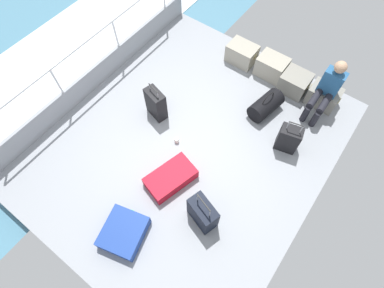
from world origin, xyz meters
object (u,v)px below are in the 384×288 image
suitcase_1 (171,178)px  paper_cup (177,140)px  suitcase_3 (156,104)px  duffel_bag (266,105)px  passenger_seated (327,89)px  suitcase_0 (288,139)px  suitcase_4 (203,213)px  suitcase_2 (124,232)px  cargo_crate_2 (295,83)px  cargo_crate_3 (323,96)px  cargo_crate_1 (272,67)px  cargo_crate_0 (242,54)px

suitcase_1 → paper_cup: 0.73m
suitcase_3 → duffel_bag: suitcase_3 is taller
passenger_seated → suitcase_3: (-2.26, -1.82, -0.25)m
suitcase_0 → suitcase_3: bearing=-160.7°
suitcase_1 → suitcase_4: bearing=-14.9°
suitcase_2 → suitcase_4: suitcase_4 is taller
cargo_crate_2 → suitcase_1: size_ratio=0.61×
cargo_crate_2 → suitcase_3: 2.60m
cargo_crate_2 → cargo_crate_3: bearing=3.2°
suitcase_2 → paper_cup: bearing=101.7°
cargo_crate_1 → cargo_crate_3: 1.10m
cargo_crate_3 → paper_cup: cargo_crate_3 is taller
cargo_crate_3 → paper_cup: (-1.62, -2.25, -0.13)m
suitcase_3 → cargo_crate_0: bearing=75.6°
cargo_crate_0 → suitcase_4: (1.25, -3.09, 0.07)m
suitcase_1 → paper_cup: bearing=120.6°
suitcase_4 → cargo_crate_0: bearing=112.0°
suitcase_0 → paper_cup: size_ratio=7.12×
passenger_seated → duffel_bag: bearing=-139.9°
passenger_seated → duffel_bag: passenger_seated is taller
suitcase_2 → duffel_bag: 3.19m
cargo_crate_2 → duffel_bag: duffel_bag is taller
cargo_crate_0 → suitcase_4: size_ratio=0.80×
suitcase_2 → cargo_crate_0: bearing=96.8°
suitcase_3 → cargo_crate_1: bearing=60.4°
cargo_crate_0 → cargo_crate_3: size_ratio=1.04×
cargo_crate_1 → suitcase_0: suitcase_0 is taller
suitcase_1 → suitcase_0: bearing=54.5°
suitcase_1 → paper_cup: (-0.37, 0.62, -0.06)m
cargo_crate_1 → suitcase_1: 2.93m
cargo_crate_3 → passenger_seated: (0.00, -0.18, 0.37)m
duffel_bag → passenger_seated: bearing=40.1°
cargo_crate_3 → paper_cup: size_ratio=5.63×
cargo_crate_0 → cargo_crate_2: size_ratio=1.11×
cargo_crate_3 → suitcase_2: cargo_crate_3 is taller
duffel_bag → cargo_crate_1: bearing=113.1°
cargo_crate_0 → suitcase_1: cargo_crate_0 is taller
cargo_crate_2 → suitcase_2: (-0.71, -3.91, -0.08)m
passenger_seated → suitcase_0: passenger_seated is taller
duffel_bag → cargo_crate_3: bearing=47.3°
cargo_crate_2 → passenger_seated: size_ratio=0.50×
cargo_crate_1 → passenger_seated: bearing=-11.8°
cargo_crate_2 → suitcase_2: cargo_crate_2 is taller
cargo_crate_1 → suitcase_3: (-1.16, -2.05, 0.10)m
suitcase_0 → paper_cup: (-1.54, -1.01, -0.21)m
suitcase_3 → paper_cup: suitcase_3 is taller
cargo_crate_3 → suitcase_1: (-1.25, -2.87, -0.07)m
suitcase_4 → cargo_crate_1: bearing=100.9°
cargo_crate_1 → suitcase_2: size_ratio=0.77×
suitcase_4 → suitcase_2: bearing=-132.0°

